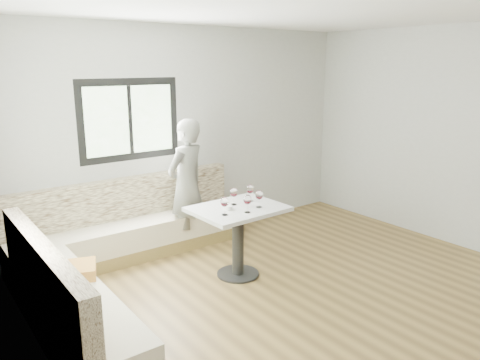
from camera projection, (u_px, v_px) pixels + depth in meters
The scene contains 10 objects.
room at pixel (321, 164), 4.35m from camera, with size 5.01×5.01×2.81m.
banquette at pixel (110, 257), 4.95m from camera, with size 2.90×2.80×0.95m.
table at pixel (238, 225), 5.14m from camera, with size 0.99×0.78×0.80m.
person at pixel (187, 185), 5.87m from camera, with size 0.61×0.40×1.67m, color slate.
olive_ramekin at pixel (228, 208), 5.01m from camera, with size 0.10×0.10×0.04m.
wine_glass_a at pixel (225, 202), 4.79m from camera, with size 0.09×0.09×0.19m.
wine_glass_b at pixel (247, 200), 4.87m from camera, with size 0.09×0.09×0.19m.
wine_glass_c at pixel (259, 195), 5.05m from camera, with size 0.09×0.09×0.19m.
wine_glass_d at pixel (234, 193), 5.15m from camera, with size 0.09×0.09×0.19m.
wine_glass_e at pixel (250, 190), 5.28m from camera, with size 0.09×0.09×0.19m.
Camera 1 is at (-3.23, -2.88, 2.32)m, focal length 35.00 mm.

